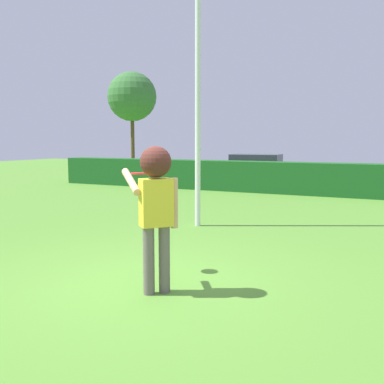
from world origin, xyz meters
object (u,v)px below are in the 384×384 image
lamppost (198,56)px  parked_car_black (256,166)px  person (156,198)px  birch_tree (132,97)px  frisbee (139,174)px

lamppost → parked_car_black: (-2.04, 10.76, -2.96)m
person → birch_tree: bearing=124.1°
frisbee → birch_tree: 24.13m
frisbee → lamppost: lamppost is taller
frisbee → birch_tree: size_ratio=0.04×
lamppost → frisbee: bearing=-78.6°
person → parked_car_black: 15.22m
lamppost → parked_car_black: size_ratio=1.54×
person → frisbee: person is taller
parked_car_black → birch_tree: (-10.54, 5.70, 4.12)m
parked_car_black → birch_tree: 12.67m
frisbee → lamppost: 4.14m
birch_tree → frisbee: bearing=-56.3°
person → birch_tree: birch_tree is taller
lamppost → person: bearing=-71.8°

